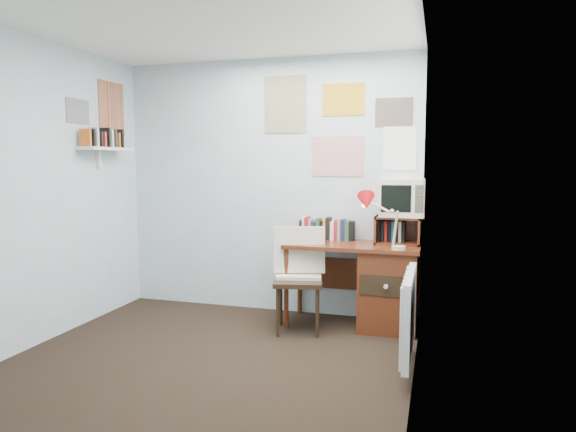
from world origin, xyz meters
name	(u,v)px	position (x,y,z in m)	size (l,w,h in m)	color
ground	(189,378)	(0.00, 0.00, 0.00)	(3.50, 3.50, 0.00)	black
back_wall	(268,187)	(0.00, 1.75, 1.25)	(3.00, 0.02, 2.50)	silver
left_wall	(5,195)	(-1.50, 0.00, 1.25)	(0.02, 3.50, 2.50)	silver
right_wall	(415,204)	(1.50, 0.00, 1.25)	(0.02, 3.50, 2.50)	silver
ceiling	(181,6)	(0.00, 0.00, 2.50)	(3.00, 3.50, 0.02)	white
desk	(382,284)	(1.17, 1.48, 0.41)	(1.20, 0.55, 0.76)	#612A16
desk_chair	(298,282)	(0.47, 1.18, 0.45)	(0.46, 0.44, 0.90)	black
desk_lamp	(399,225)	(1.32, 1.26, 0.97)	(0.30, 0.26, 0.43)	red
tv_riser	(398,230)	(1.29, 1.59, 0.89)	(0.40, 0.30, 0.25)	#612A16
crt_tv	(402,196)	(1.32, 1.61, 1.19)	(0.39, 0.36, 0.37)	#F0E2C9
book_row	(331,228)	(0.66, 1.66, 0.87)	(0.60, 0.14, 0.22)	#612A16
radiator	(409,314)	(1.46, 0.55, 0.42)	(0.09, 0.80, 0.60)	white
wall_shelf	(106,149)	(-1.40, 1.10, 1.62)	(0.20, 0.62, 0.24)	white
posters_back	(338,124)	(0.70, 1.74, 1.85)	(1.20, 0.01, 0.90)	white
posters_left	(96,108)	(-1.49, 1.10, 2.00)	(0.01, 0.70, 0.60)	white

